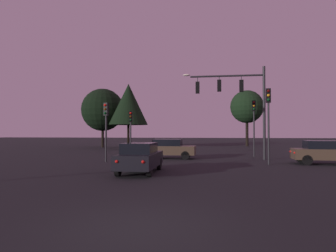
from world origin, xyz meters
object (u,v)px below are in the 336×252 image
traffic_light_corner_right (106,120)px  car_crossing_left (169,148)px  traffic_light_median (131,124)px  traffic_light_far_side (268,111)px  tree_center_horizon (247,107)px  traffic_signal_mast_arm (238,95)px  car_crossing_right (325,152)px  tree_left_far (103,110)px  car_nearside_lane (140,157)px  tree_behind_sign (128,104)px  traffic_light_corner_left (254,117)px

traffic_light_corner_right → car_crossing_left: size_ratio=1.00×
traffic_light_median → traffic_light_far_side: 11.35m
tree_center_horizon → traffic_light_far_side: bearing=-94.2°
traffic_signal_mast_arm → car_crossing_right: bearing=-27.1°
tree_left_far → tree_center_horizon: bearing=17.0°
traffic_signal_mast_arm → car_crossing_left: 6.69m
car_crossing_right → tree_left_far: 29.35m
traffic_light_corner_right → car_nearside_lane: (3.65, -5.11, -2.13)m
tree_left_far → tree_center_horizon: size_ratio=0.97×
tree_behind_sign → traffic_light_corner_right: bearing=-79.6°
car_crossing_left → tree_left_far: size_ratio=0.51×
traffic_light_corner_left → traffic_light_median: traffic_light_corner_left is taller
car_nearside_lane → tree_left_far: 27.26m
traffic_light_far_side → car_crossing_left: bearing=152.4°
traffic_light_corner_right → traffic_light_far_side: 10.89m
car_nearside_lane → tree_center_horizon: size_ratio=0.51×
traffic_light_corner_right → car_crossing_left: bearing=39.0°
traffic_light_corner_left → tree_left_far: (-18.33, 13.49, 1.83)m
traffic_signal_mast_arm → traffic_light_median: traffic_signal_mast_arm is taller
car_crossing_right → traffic_signal_mast_arm: bearing=152.9°
tree_behind_sign → traffic_light_far_side: bearing=-51.2°
tree_behind_sign → car_nearside_lane: bearing=-73.0°
traffic_signal_mast_arm → car_nearside_lane: 10.76m
car_crossing_left → car_crossing_right: size_ratio=1.00×
traffic_light_corner_left → traffic_light_far_side: 6.25m
car_nearside_lane → traffic_light_corner_right: bearing=125.6°
traffic_signal_mast_arm → tree_left_far: (-16.74, 16.32, 0.30)m
traffic_signal_mast_arm → tree_left_far: tree_left_far is taller
traffic_light_median → tree_behind_sign: size_ratio=0.46×
traffic_light_corner_left → traffic_light_median: size_ratio=1.24×
traffic_light_corner_left → tree_left_far: bearing=143.7°
traffic_signal_mast_arm → tree_center_horizon: bearing=81.3°
tree_left_far → tree_behind_sign: bearing=-27.9°
traffic_light_far_side → traffic_signal_mast_arm: bearing=114.7°
tree_center_horizon → traffic_light_corner_right: bearing=-116.5°
tree_behind_sign → traffic_signal_mast_arm: bearing=-48.4°
traffic_light_far_side → car_crossing_right: size_ratio=1.17×
traffic_signal_mast_arm → traffic_light_corner_left: size_ratio=1.48×
traffic_light_median → tree_center_horizon: bearing=60.1°
traffic_signal_mast_arm → traffic_light_corner_left: bearing=60.8°
traffic_light_corner_right → traffic_light_median: bearing=82.5°
traffic_light_far_side → car_nearside_lane: 9.05m
traffic_signal_mast_arm → car_crossing_right: (5.20, -2.66, -4.08)m
traffic_signal_mast_arm → traffic_light_corner_left: (1.58, 2.84, -1.52)m
car_nearside_lane → tree_center_horizon: bearing=73.5°
traffic_signal_mast_arm → tree_center_horizon: (3.45, 22.49, 1.02)m
car_crossing_left → traffic_light_corner_left: bearing=21.2°
traffic_signal_mast_arm → traffic_light_median: 9.08m
car_nearside_lane → car_crossing_left: size_ratio=1.03×
car_crossing_right → traffic_light_far_side: bearing=-168.3°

